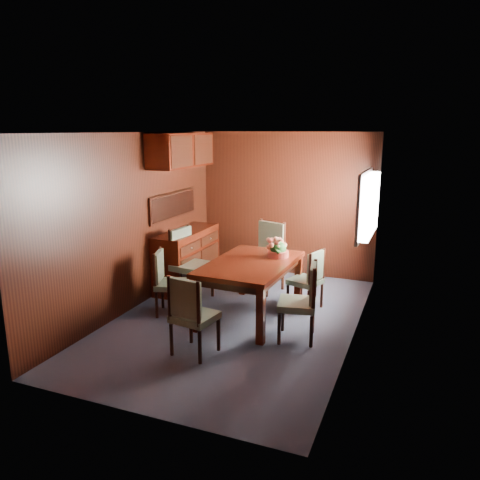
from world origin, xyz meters
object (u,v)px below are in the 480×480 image
at_px(chair_head, 191,312).
at_px(flower_centerpiece, 278,246).
at_px(sideboard, 187,258).
at_px(dining_table, 251,270).
at_px(chair_right_near, 303,298).
at_px(chair_left_near, 167,279).

height_order(chair_head, flower_centerpiece, flower_centerpiece).
relative_size(chair_head, flower_centerpiece, 3.03).
height_order(sideboard, flower_centerpiece, flower_centerpiece).
bearing_deg(flower_centerpiece, dining_table, -125.57).
bearing_deg(chair_right_near, chair_head, 118.96).
bearing_deg(chair_head, chair_right_near, 48.28).
bearing_deg(sideboard, chair_left_near, -75.61).
height_order(sideboard, chair_head, chair_head).
height_order(dining_table, chair_head, chair_head).
xyz_separation_m(chair_head, flower_centerpiece, (0.47, 1.67, 0.38)).
bearing_deg(dining_table, chair_left_near, -160.82).
bearing_deg(dining_table, chair_right_near, -26.20).
bearing_deg(chair_head, dining_table, 89.61).
relative_size(chair_left_near, chair_head, 0.95).
height_order(sideboard, dining_table, sideboard).
distance_m(sideboard, dining_table, 1.60).
bearing_deg(sideboard, chair_right_near, -29.55).
xyz_separation_m(sideboard, flower_centerpiece, (1.63, -0.43, 0.45)).
height_order(chair_left_near, chair_head, chair_head).
bearing_deg(chair_head, chair_left_near, 140.59).
distance_m(sideboard, chair_left_near, 1.16).
distance_m(sideboard, flower_centerpiece, 1.74).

